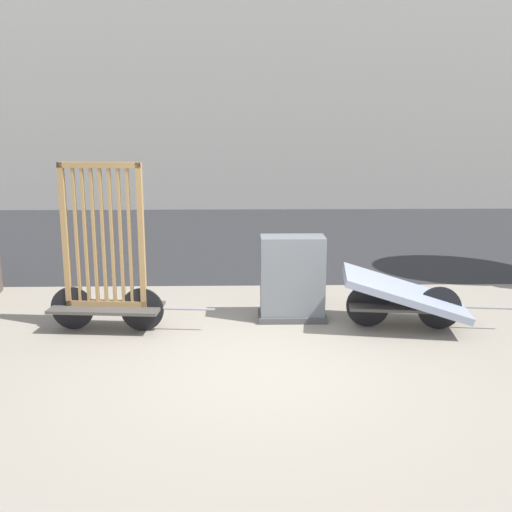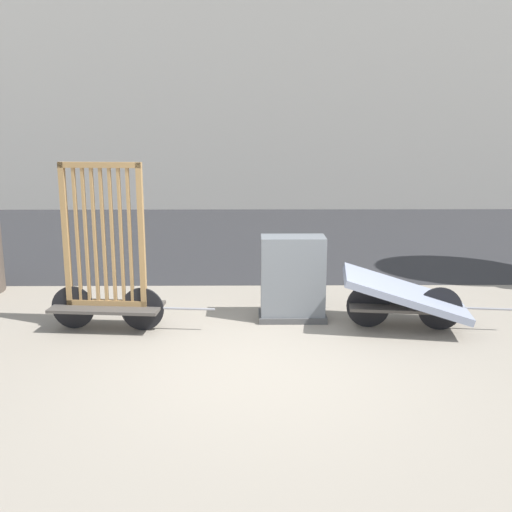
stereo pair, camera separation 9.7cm
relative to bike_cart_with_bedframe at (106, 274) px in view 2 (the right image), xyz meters
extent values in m
plane|color=gray|center=(1.92, -1.31, -0.74)|extent=(60.00, 60.00, 0.00)
cube|color=#2D2D30|center=(1.92, 6.76, -0.74)|extent=(56.00, 9.21, 0.01)
cube|color=#4C4742|center=(-0.01, 0.00, -0.44)|extent=(1.46, 0.70, 0.04)
cylinder|color=black|center=(0.45, -0.04, -0.46)|extent=(0.57, 0.09, 0.56)
cylinder|color=black|center=(-0.46, 0.04, -0.46)|extent=(0.57, 0.09, 0.56)
cylinder|color=gray|center=(1.05, -0.10, -0.44)|extent=(0.70, 0.09, 0.03)
cube|color=#A87F4C|center=(-0.01, 0.00, -0.39)|extent=(1.05, 0.17, 0.07)
cube|color=#A87F4C|center=(-0.01, 0.00, 1.38)|extent=(1.05, 0.17, 0.07)
cube|color=#A87F4C|center=(-0.49, 0.05, 0.50)|extent=(0.08, 0.08, 1.84)
cube|color=#A87F4C|center=(0.48, -0.04, 0.50)|extent=(0.08, 0.08, 1.84)
cube|color=#A87F4C|center=(-0.35, 0.03, 0.50)|extent=(0.04, 0.05, 1.77)
cube|color=#A87F4C|center=(-0.23, 0.02, 0.50)|extent=(0.04, 0.05, 1.77)
cube|color=#A87F4C|center=(-0.12, 0.01, 0.50)|extent=(0.04, 0.05, 1.77)
cube|color=#A87F4C|center=(-0.01, 0.00, 0.50)|extent=(0.04, 0.05, 1.77)
cube|color=#A87F4C|center=(0.11, -0.01, 0.50)|extent=(0.04, 0.05, 1.77)
cube|color=#A87F4C|center=(0.22, -0.02, 0.50)|extent=(0.04, 0.05, 1.77)
cube|color=#A87F4C|center=(0.33, -0.03, 0.50)|extent=(0.04, 0.05, 1.77)
cube|color=#4C4742|center=(3.85, 0.00, -0.44)|extent=(1.47, 0.75, 0.04)
cylinder|color=black|center=(4.30, -0.06, -0.46)|extent=(0.56, 0.11, 0.56)
cylinder|color=black|center=(3.39, 0.06, -0.46)|extent=(0.56, 0.11, 0.56)
cylinder|color=gray|center=(4.90, -0.13, -0.44)|extent=(0.70, 0.12, 0.03)
cube|color=#8C93A8|center=(3.85, 0.00, -0.26)|extent=(1.70, 1.21, 0.54)
cube|color=#4C4C4C|center=(2.42, 0.39, -0.70)|extent=(0.92, 0.50, 0.08)
cube|color=slate|center=(2.42, 0.39, -0.17)|extent=(0.86, 0.44, 1.15)
camera|label=1|loc=(1.75, -7.45, 1.85)|focal=42.00mm
camera|label=2|loc=(1.85, -7.45, 1.85)|focal=42.00mm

